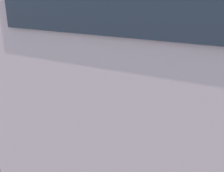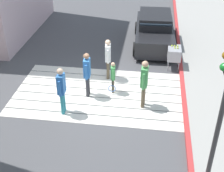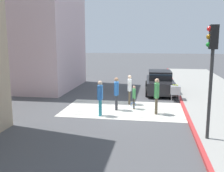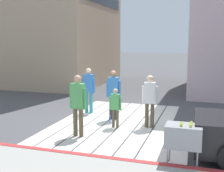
# 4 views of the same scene
# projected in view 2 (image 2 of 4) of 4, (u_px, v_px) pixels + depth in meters

# --- Properties ---
(ground_plane) EXTENTS (120.00, 120.00, 0.00)m
(ground_plane) POSITION_uv_depth(u_px,v_px,m) (98.00, 93.00, 12.21)
(ground_plane) COLOR #4C4C4F
(crosswalk_stripes) EXTENTS (6.40, 3.80, 0.01)m
(crosswalk_stripes) POSITION_uv_depth(u_px,v_px,m) (98.00, 93.00, 12.21)
(crosswalk_stripes) COLOR silver
(crosswalk_stripes) RESTS_ON ground
(curb_painted) EXTENTS (0.16, 40.00, 0.13)m
(curb_painted) POSITION_uv_depth(u_px,v_px,m) (184.00, 98.00, 11.81)
(curb_painted) COLOR #BC3333
(curb_painted) RESTS_ON ground
(car_parked_near_curb) EXTENTS (2.11, 4.36, 1.57)m
(car_parked_near_curb) POSITION_uv_depth(u_px,v_px,m) (154.00, 31.00, 15.69)
(car_parked_near_curb) COLOR black
(car_parked_near_curb) RESTS_ON ground
(tennis_ball_cart) EXTENTS (0.56, 0.80, 1.02)m
(tennis_ball_cart) POSITION_uv_depth(u_px,v_px,m) (174.00, 53.00, 13.61)
(tennis_ball_cart) COLOR #99999E
(tennis_ball_cart) RESTS_ON ground
(pedestrian_adult_lead) EXTENTS (0.25, 0.51, 1.77)m
(pedestrian_adult_lead) POSITION_uv_depth(u_px,v_px,m) (87.00, 72.00, 11.57)
(pedestrian_adult_lead) COLOR #333338
(pedestrian_adult_lead) RESTS_ON ground
(pedestrian_adult_trailing) EXTENTS (0.26, 0.50, 1.72)m
(pedestrian_adult_trailing) POSITION_uv_depth(u_px,v_px,m) (108.00, 56.00, 12.70)
(pedestrian_adult_trailing) COLOR brown
(pedestrian_adult_trailing) RESTS_ON ground
(pedestrian_adult_side) EXTENTS (0.26, 0.53, 1.83)m
(pedestrian_adult_side) POSITION_uv_depth(u_px,v_px,m) (144.00, 81.00, 10.96)
(pedestrian_adult_side) COLOR brown
(pedestrian_adult_side) RESTS_ON ground
(pedestrian_teen_behind) EXTENTS (0.24, 0.51, 1.76)m
(pedestrian_teen_behind) POSITION_uv_depth(u_px,v_px,m) (62.00, 88.00, 10.64)
(pedestrian_teen_behind) COLOR teal
(pedestrian_teen_behind) RESTS_ON ground
(pedestrian_child_with_racket) EXTENTS (0.28, 0.41, 1.29)m
(pedestrian_child_with_racket) POSITION_uv_depth(u_px,v_px,m) (113.00, 76.00, 11.92)
(pedestrian_child_with_racket) COLOR brown
(pedestrian_child_with_racket) RESTS_ON ground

